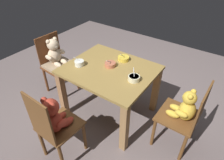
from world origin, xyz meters
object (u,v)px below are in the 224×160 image
(teddy_chair_near_left, at_px, (56,58))
(porridge_bowl_terracotta_center, at_px, (110,64))
(teddy_chair_near_front, at_px, (54,120))
(porridge_bowl_yellow_far_center, at_px, (123,58))
(porridge_bowl_white_near_left, at_px, (79,63))
(teddy_chair_near_right, at_px, (185,111))
(dining_table, at_px, (110,78))
(porridge_bowl_cream_near_right, at_px, (134,78))

(teddy_chair_near_left, xyz_separation_m, porridge_bowl_terracotta_center, (0.91, 0.09, 0.18))
(teddy_chair_near_front, relative_size, porridge_bowl_terracotta_center, 6.48)
(porridge_bowl_yellow_far_center, bearing_deg, porridge_bowl_terracotta_center, -104.70)
(porridge_bowl_white_near_left, bearing_deg, teddy_chair_near_left, 168.86)
(porridge_bowl_terracotta_center, xyz_separation_m, porridge_bowl_yellow_far_center, (0.06, 0.21, -0.00))
(teddy_chair_near_right, relative_size, porridge_bowl_yellow_far_center, 5.70)
(porridge_bowl_white_near_left, relative_size, porridge_bowl_yellow_far_center, 0.78)
(porridge_bowl_white_near_left, distance_m, porridge_bowl_yellow_far_center, 0.56)
(dining_table, distance_m, porridge_bowl_yellow_far_center, 0.31)
(porridge_bowl_white_near_left, distance_m, porridge_bowl_terracotta_center, 0.38)
(dining_table, bearing_deg, teddy_chair_near_left, -177.70)
(teddy_chair_near_left, height_order, porridge_bowl_yellow_far_center, teddy_chair_near_left)
(teddy_chair_near_left, distance_m, porridge_bowl_white_near_left, 0.63)
(teddy_chair_near_left, bearing_deg, porridge_bowl_cream_near_right, 3.87)
(teddy_chair_near_front, xyz_separation_m, porridge_bowl_white_near_left, (-0.30, 0.71, 0.18))
(teddy_chair_near_right, distance_m, teddy_chair_near_left, 1.88)
(teddy_chair_near_left, xyz_separation_m, porridge_bowl_yellow_far_center, (0.96, 0.30, 0.18))
(porridge_bowl_white_near_left, xyz_separation_m, porridge_bowl_yellow_far_center, (0.37, 0.42, -0.01))
(dining_table, xyz_separation_m, porridge_bowl_cream_near_right, (0.35, -0.04, 0.17))
(teddy_chair_near_front, bearing_deg, teddy_chair_near_left, 49.07)
(porridge_bowl_white_near_left, xyz_separation_m, porridge_bowl_cream_near_right, (0.70, 0.12, -0.00))
(teddy_chair_near_front, relative_size, porridge_bowl_yellow_far_center, 6.04)
(porridge_bowl_white_near_left, bearing_deg, porridge_bowl_yellow_far_center, 48.25)
(teddy_chair_near_front, height_order, teddy_chair_near_right, teddy_chair_near_front)
(teddy_chair_near_right, bearing_deg, teddy_chair_near_left, 2.42)
(teddy_chair_near_front, xyz_separation_m, porridge_bowl_terracotta_center, (0.01, 0.91, 0.18))
(dining_table, xyz_separation_m, porridge_bowl_yellow_far_center, (0.03, 0.26, 0.17))
(teddy_chair_near_front, height_order, porridge_bowl_white_near_left, teddy_chair_near_front)
(porridge_bowl_yellow_far_center, height_order, porridge_bowl_cream_near_right, same)
(teddy_chair_near_right, xyz_separation_m, porridge_bowl_white_near_left, (-1.29, -0.17, 0.21))
(porridge_bowl_terracotta_center, bearing_deg, teddy_chair_near_left, -174.47)
(porridge_bowl_yellow_far_center, distance_m, porridge_bowl_cream_near_right, 0.44)
(porridge_bowl_yellow_far_center, bearing_deg, teddy_chair_near_left, -162.76)
(teddy_chair_near_left, distance_m, porridge_bowl_cream_near_right, 1.30)
(dining_table, bearing_deg, porridge_bowl_white_near_left, -155.76)
(teddy_chair_near_right, relative_size, porridge_bowl_terracotta_center, 6.11)
(teddy_chair_near_right, xyz_separation_m, porridge_bowl_cream_near_right, (-0.59, -0.05, 0.21))
(porridge_bowl_terracotta_center, bearing_deg, porridge_bowl_cream_near_right, -12.77)
(teddy_chair_near_right, height_order, porridge_bowl_terracotta_center, teddy_chair_near_right)
(dining_table, distance_m, porridge_bowl_terracotta_center, 0.18)
(porridge_bowl_white_near_left, bearing_deg, dining_table, 24.24)
(teddy_chair_near_right, xyz_separation_m, teddy_chair_near_left, (-1.88, -0.06, 0.02))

